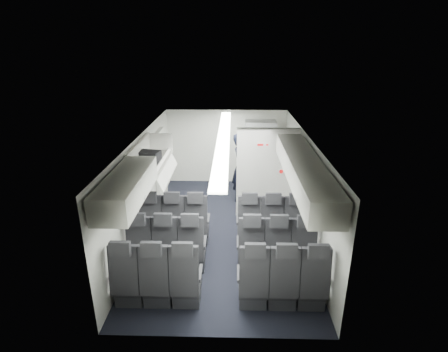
{
  "coord_description": "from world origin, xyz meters",
  "views": [
    {
      "loc": [
        0.19,
        -6.8,
        3.87
      ],
      "look_at": [
        0.0,
        0.4,
        1.15
      ],
      "focal_mm": 28.0,
      "sensor_mm": 36.0,
      "label": 1
    }
  ],
  "objects_px": {
    "seat_row_front": "(223,227)",
    "galley_unit": "(260,154)",
    "seat_row_mid": "(221,251)",
    "carry_on_bag": "(149,157)",
    "boarding_door": "(161,167)",
    "seat_row_rear": "(219,283)",
    "flight_attendant": "(241,167)"
  },
  "relations": [
    {
      "from": "seat_row_rear",
      "to": "galley_unit",
      "type": "bearing_deg",
      "value": 79.35
    },
    {
      "from": "seat_row_front",
      "to": "seat_row_mid",
      "type": "height_order",
      "value": "same"
    },
    {
      "from": "seat_row_mid",
      "to": "carry_on_bag",
      "type": "relative_size",
      "value": 8.25
    },
    {
      "from": "seat_row_front",
      "to": "galley_unit",
      "type": "bearing_deg",
      "value": 73.72
    },
    {
      "from": "seat_row_rear",
      "to": "seat_row_front",
      "type": "bearing_deg",
      "value": 90.0
    },
    {
      "from": "flight_attendant",
      "to": "seat_row_rear",
      "type": "bearing_deg",
      "value": -165.67
    },
    {
      "from": "flight_attendant",
      "to": "carry_on_bag",
      "type": "distance_m",
      "value": 2.88
    },
    {
      "from": "seat_row_mid",
      "to": "flight_attendant",
      "type": "distance_m",
      "value": 3.21
    },
    {
      "from": "seat_row_rear",
      "to": "galley_unit",
      "type": "height_order",
      "value": "galley_unit"
    },
    {
      "from": "seat_row_front",
      "to": "seat_row_mid",
      "type": "bearing_deg",
      "value": -90.0
    },
    {
      "from": "seat_row_front",
      "to": "seat_row_rear",
      "type": "bearing_deg",
      "value": -90.0
    },
    {
      "from": "seat_row_front",
      "to": "galley_unit",
      "type": "xyz_separation_m",
      "value": [
        0.95,
        3.25,
        0.55
      ]
    },
    {
      "from": "galley_unit",
      "to": "boarding_door",
      "type": "height_order",
      "value": "galley_unit"
    },
    {
      "from": "galley_unit",
      "to": "carry_on_bag",
      "type": "distance_m",
      "value": 3.95
    },
    {
      "from": "seat_row_mid",
      "to": "galley_unit",
      "type": "distance_m",
      "value": 4.3
    },
    {
      "from": "seat_row_rear",
      "to": "boarding_door",
      "type": "height_order",
      "value": "boarding_door"
    },
    {
      "from": "galley_unit",
      "to": "flight_attendant",
      "type": "xyz_separation_m",
      "value": [
        -0.54,
        -1.01,
        -0.05
      ]
    },
    {
      "from": "seat_row_mid",
      "to": "boarding_door",
      "type": "relative_size",
      "value": 1.79
    },
    {
      "from": "seat_row_front",
      "to": "seat_row_mid",
      "type": "xyz_separation_m",
      "value": [
        0.0,
        -0.9,
        0.0
      ]
    },
    {
      "from": "seat_row_mid",
      "to": "seat_row_rear",
      "type": "bearing_deg",
      "value": -90.0
    },
    {
      "from": "galley_unit",
      "to": "seat_row_front",
      "type": "bearing_deg",
      "value": -106.28
    },
    {
      "from": "seat_row_mid",
      "to": "boarding_door",
      "type": "height_order",
      "value": "boarding_door"
    },
    {
      "from": "seat_row_mid",
      "to": "galley_unit",
      "type": "bearing_deg",
      "value": 77.12
    },
    {
      "from": "seat_row_mid",
      "to": "seat_row_rear",
      "type": "height_order",
      "value": "same"
    },
    {
      "from": "seat_row_front",
      "to": "carry_on_bag",
      "type": "relative_size",
      "value": 8.25
    },
    {
      "from": "galley_unit",
      "to": "seat_row_rear",
      "type": "bearing_deg",
      "value": -100.65
    },
    {
      "from": "seat_row_front",
      "to": "galley_unit",
      "type": "distance_m",
      "value": 3.43
    },
    {
      "from": "galley_unit",
      "to": "flight_attendant",
      "type": "distance_m",
      "value": 1.14
    },
    {
      "from": "seat_row_front",
      "to": "flight_attendant",
      "type": "relative_size",
      "value": 1.86
    },
    {
      "from": "seat_row_mid",
      "to": "flight_attendant",
      "type": "bearing_deg",
      "value": 82.62
    },
    {
      "from": "flight_attendant",
      "to": "galley_unit",
      "type": "bearing_deg",
      "value": -8.26
    },
    {
      "from": "seat_row_mid",
      "to": "carry_on_bag",
      "type": "xyz_separation_m",
      "value": [
        -1.45,
        1.13,
        1.39
      ]
    }
  ]
}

